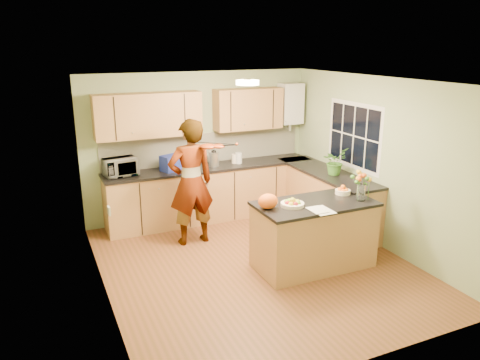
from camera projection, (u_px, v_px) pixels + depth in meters
name	position (u px, v px, depth m)	size (l,w,h in m)	color
floor	(256.00, 265.00, 6.46)	(4.50, 4.50, 0.00)	brown
ceiling	(258.00, 81.00, 5.76)	(4.00, 4.50, 0.02)	white
wall_back	(199.00, 145.00, 8.08)	(4.00, 0.02, 2.50)	#8CA475
wall_front	(369.00, 243.00, 4.14)	(4.00, 0.02, 2.50)	#8CA475
wall_left	(99.00, 198.00, 5.32)	(0.02, 4.50, 2.50)	#8CA475
wall_right	(378.00, 163.00, 6.90)	(0.02, 4.50, 2.50)	#8CA475
back_counter	(212.00, 192.00, 8.08)	(3.64, 0.62, 0.94)	#A16F40
right_counter	(326.00, 199.00, 7.74)	(0.62, 2.24, 0.94)	#A16F40
splashback	(205.00, 148.00, 8.12)	(3.60, 0.02, 0.52)	white
upper_cabinets	(192.00, 112.00, 7.69)	(3.20, 0.34, 0.70)	#A16F40
boiler	(290.00, 104.00, 8.43)	(0.40, 0.30, 0.86)	silver
window_right	(354.00, 136.00, 7.34)	(0.01, 1.30, 1.05)	silver
light_switch	(109.00, 211.00, 4.79)	(0.02, 0.09, 0.09)	silver
ceiling_lamp	(247.00, 82.00, 6.03)	(0.30, 0.30, 0.07)	#FFEABF
peninsula_island	(314.00, 234.00, 6.33)	(1.60, 0.82, 0.92)	#A16F40
fruit_dish	(292.00, 203.00, 6.05)	(0.30, 0.30, 0.11)	#F3E2C3
orange_bowl	(343.00, 190.00, 6.53)	(0.21, 0.21, 0.12)	#F3E2C3
flower_vase	(362.00, 177.00, 6.18)	(0.27, 0.27, 0.49)	silver
orange_bag	(268.00, 201.00, 5.94)	(0.26, 0.22, 0.20)	#EC5B13
papers	(322.00, 210.00, 5.89)	(0.24, 0.33, 0.01)	silver
violinist	(191.00, 182.00, 6.95)	(0.70, 0.46, 1.91)	#E8B08E
violin	(208.00, 146.00, 6.67)	(0.57, 0.23, 0.11)	#561805
microwave	(120.00, 167.00, 7.33)	(0.50, 0.34, 0.28)	silver
blue_box	(171.00, 163.00, 7.62)	(0.32, 0.23, 0.26)	navy
kettle	(214.00, 158.00, 7.91)	(0.17, 0.17, 0.33)	silver
jar_cream	(235.00, 159.00, 8.11)	(0.10, 0.10, 0.16)	#F3E2C3
jar_white	(239.00, 158.00, 8.09)	(0.12, 0.12, 0.19)	silver
potted_plant	(335.00, 161.00, 7.38)	(0.38, 0.33, 0.43)	#3E7928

